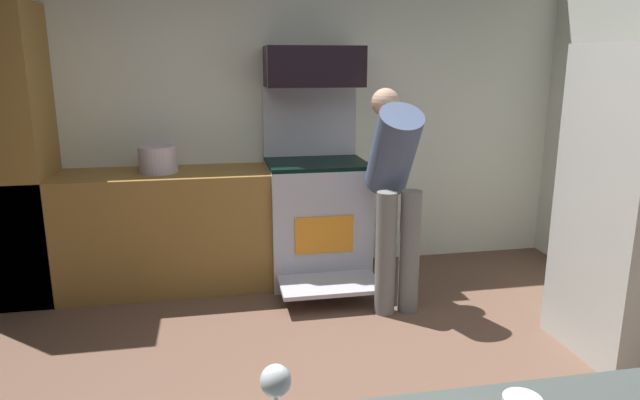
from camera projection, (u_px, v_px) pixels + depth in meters
wall_back at (268, 112)px, 4.55m from camera, size 5.20×0.12×2.60m
lower_cabinet_run at (157, 231)px, 4.25m from camera, size 2.40×0.60×0.90m
cabinet_column at (4, 157)px, 3.92m from camera, size 0.60×0.60×2.10m
oven_range at (316, 216)px, 4.44m from camera, size 0.76×1.06×1.51m
microwave at (314, 67)px, 4.26m from camera, size 0.74×0.38×0.30m
person_cook at (394, 183)px, 3.81m from camera, size 0.31×0.59×1.52m
wine_glass_mid at (276, 384)px, 1.21m from camera, size 0.07×0.07×0.15m
stock_pot at (158, 159)px, 4.12m from camera, size 0.28×0.28×0.20m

